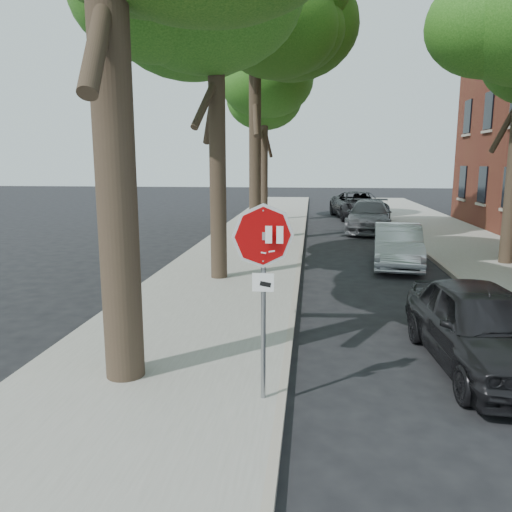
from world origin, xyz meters
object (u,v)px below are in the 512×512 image
Objects in this scene: tree_far at (264,85)px; stop_sign at (263,265)px; car_b at (398,246)px; car_d at (358,205)px; tree_mid_b at (255,37)px; car_c at (369,216)px; car_a at (482,327)px.

stop_sign is at bearing -84.54° from tree_far.
car_b is 13.72m from car_d.
tree_far is 8.64m from car_d.
tree_mid_b reaches higher than tree_far.
tree_far is at bearing 155.29° from car_c.
tree_far is 1.66× the size of car_d.
stop_sign is at bearing -157.06° from car_a.
tree_mid_b reaches higher than car_c.
car_b is 8.11m from car_c.
tree_mid_b is 9.97m from car_b.
car_a is at bearing -83.33° from car_b.
car_b is 0.72× the size of car_d.
tree_mid_b reaches higher than car_d.
tree_far is 21.19m from car_a.
car_c is (0.00, 16.07, 0.05)m from car_a.
tree_far reaches higher than car_c.
tree_far is (-2.02, 21.14, 5.26)m from stop_sign.
car_a is 16.07m from car_c.
car_b is at bearing 85.84° from car_a.
tree_mid_b is 2.58× the size of car_b.
tree_far is at bearing 92.44° from tree_mid_b.
car_c is at bearing 85.84° from car_a.
tree_far reaches higher than stop_sign.
stop_sign reaches higher than car_d.
car_b is (5.32, -11.49, -6.55)m from tree_far.
tree_far is 1.86× the size of car_c.
car_a is at bearing -82.29° from car_c.
tree_mid_b is 1.85× the size of car_d.
car_a is at bearing -68.04° from tree_mid_b.
tree_far is 9.05m from car_c.
car_b is 0.80× the size of car_c.
stop_sign is 10.28m from car_b.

